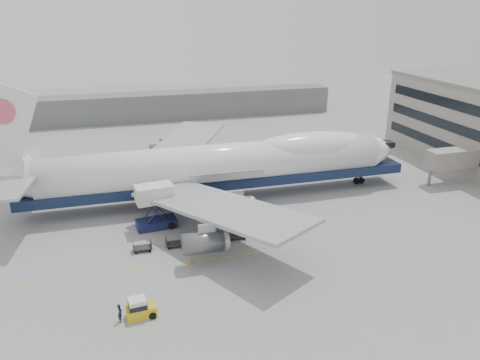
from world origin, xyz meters
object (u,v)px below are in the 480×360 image
object	(u,v)px
baggage_tug	(140,309)
airliner	(220,165)
ground_worker	(120,313)
catering_truck	(155,204)

from	to	relation	value
baggage_tug	airliner	bearing A→B (deg)	56.88
airliner	baggage_tug	size ratio (longest dim) A/B	22.58
airliner	ground_worker	world-z (taller)	airliner
catering_truck	baggage_tug	world-z (taller)	catering_truck
baggage_tug	catering_truck	bearing A→B (deg)	74.45
airliner	catering_truck	bearing A→B (deg)	-145.42
baggage_tug	ground_worker	distance (m)	1.89
catering_truck	baggage_tug	xyz separation A→B (m)	(-3.74, -19.49, -2.53)
airliner	ground_worker	size ratio (longest dim) A/B	35.06
catering_truck	ground_worker	size ratio (longest dim) A/B	3.24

